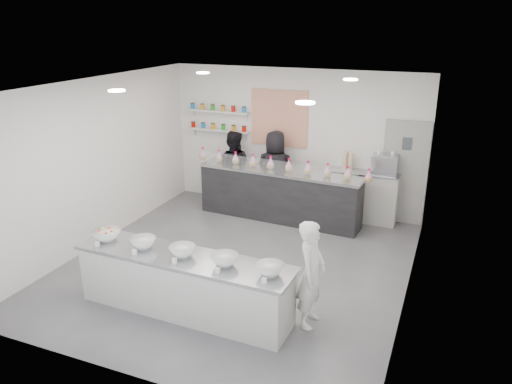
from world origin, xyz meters
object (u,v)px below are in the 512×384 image
back_bar (279,195)px  woman_prep (311,274)px  staff_left (233,169)px  prep_counter (184,284)px  espresso_ledge (363,196)px  staff_right (275,172)px  espresso_machine (385,165)px

back_bar → woman_prep: woman_prep is taller
woman_prep → staff_left: size_ratio=0.90×
prep_counter → espresso_ledge: size_ratio=2.29×
staff_left → staff_right: (0.98, 0.00, 0.04)m
espresso_ledge → staff_right: size_ratio=0.79×
back_bar → staff_left: size_ratio=2.03×
espresso_ledge → woman_prep: 3.96m
back_bar → espresso_ledge: 1.70m
prep_counter → espresso_ledge: (1.66, 4.35, 0.08)m
prep_counter → staff_left: 4.35m
back_bar → staff_right: (-0.25, 0.42, 0.35)m
prep_counter → staff_left: bearing=107.2°
espresso_machine → staff_left: staff_left is taller
prep_counter → woman_prep: size_ratio=2.12×
woman_prep → espresso_ledge: bearing=0.5°
back_bar → staff_right: 0.60m
back_bar → espresso_machine: size_ratio=6.77×
prep_counter → staff_left: staff_left is taller
espresso_machine → woman_prep: size_ratio=0.33×
woman_prep → staff_left: staff_left is taller
prep_counter → staff_right: (-0.18, 4.17, 0.45)m
prep_counter → staff_right: size_ratio=1.81×
espresso_ledge → espresso_machine: (0.39, 0.00, 0.71)m
prep_counter → staff_left: size_ratio=1.90×
prep_counter → staff_right: bearing=94.2°
woman_prep → staff_right: size_ratio=0.85×
espresso_ledge → staff_left: staff_left is taller
espresso_machine → staff_left: (-3.21, -0.18, -0.39)m
woman_prep → staff_left: 4.75m
espresso_ledge → woman_prep: bearing=-89.1°
espresso_ledge → staff_right: 1.89m
espresso_machine → staff_right: (-2.23, -0.18, -0.35)m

